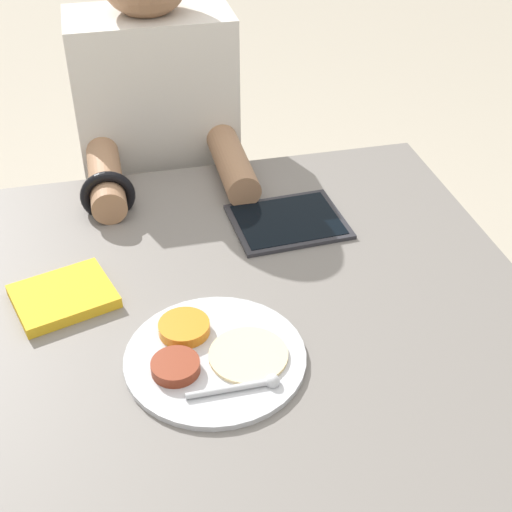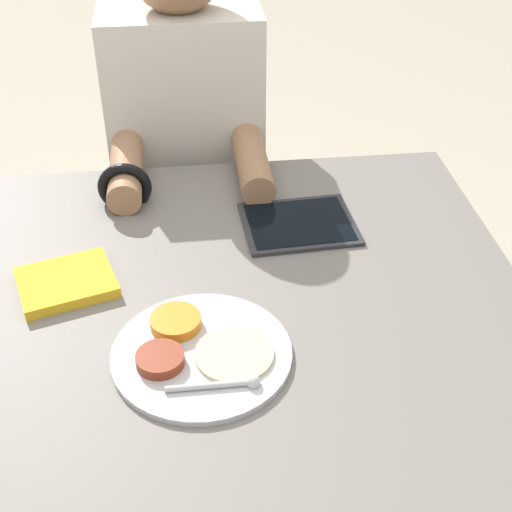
% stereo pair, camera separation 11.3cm
% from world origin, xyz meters
% --- Properties ---
extents(dining_table, '(1.22, 0.98, 0.71)m').
position_xyz_m(dining_table, '(0.00, 0.00, 0.35)').
color(dining_table, slate).
rests_on(dining_table, ground_plane).
extents(thali_tray, '(0.28, 0.28, 0.03)m').
position_xyz_m(thali_tray, '(0.03, -0.12, 0.72)').
color(thali_tray, '#B7BABF').
rests_on(thali_tray, dining_table).
extents(red_notebook, '(0.19, 0.17, 0.02)m').
position_xyz_m(red_notebook, '(-0.19, 0.08, 0.72)').
color(red_notebook, silver).
rests_on(red_notebook, dining_table).
extents(tablet_device, '(0.23, 0.19, 0.01)m').
position_xyz_m(tablet_device, '(0.24, 0.22, 0.71)').
color(tablet_device, '#28282D').
rests_on(tablet_device, dining_table).
extents(person_diner, '(0.37, 0.46, 1.20)m').
position_xyz_m(person_diner, '(0.04, 0.63, 0.57)').
color(person_diner, black).
rests_on(person_diner, ground_plane).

